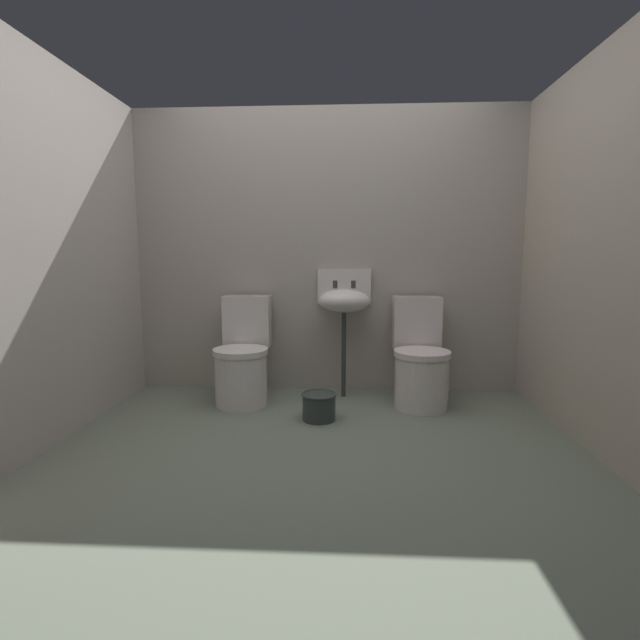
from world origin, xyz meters
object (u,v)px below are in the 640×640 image
at_px(toilet_right, 420,361).
at_px(sink, 344,300).
at_px(bucket, 319,406).
at_px(toilet_left, 243,359).

xyz_separation_m(toilet_right, sink, (-0.56, 0.19, 0.43)).
distance_m(sink, bucket, 0.88).
height_order(toilet_right, sink, sink).
bearing_deg(bucket, sink, 74.33).
bearing_deg(bucket, toilet_left, 147.26).
bearing_deg(bucket, toilet_right, 27.91).
distance_m(toilet_left, bucket, 0.74).
relative_size(toilet_left, sink, 0.79).
relative_size(toilet_right, bucket, 3.30).
height_order(toilet_left, sink, sink).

